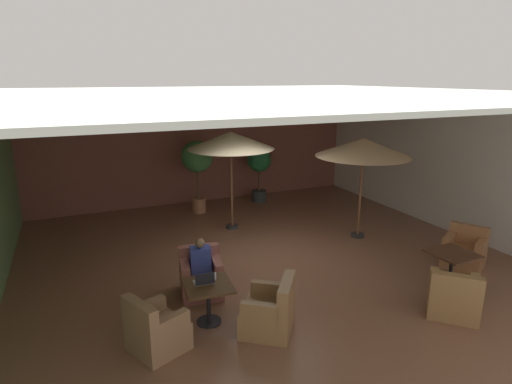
{
  "coord_description": "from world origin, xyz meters",
  "views": [
    {
      "loc": [
        -3.66,
        -7.84,
        3.85
      ],
      "look_at": [
        0.0,
        0.5,
        1.38
      ],
      "focal_mm": 30.02,
      "sensor_mm": 36.0,
      "label": 1
    }
  ],
  "objects_px": {
    "potted_tree_left_corner": "(259,165)",
    "patron_blue_shirt": "(200,258)",
    "cafe_table_front_right": "(452,259)",
    "potted_tree_mid_left": "(197,161)",
    "open_laptop": "(204,281)",
    "armchair_front_right_east": "(454,297)",
    "patio_umbrella_tall_red": "(363,148)",
    "armchair_front_left_north": "(156,331)",
    "armchair_front_right_north": "(464,252)",
    "armchair_front_left_south": "(201,277)",
    "cafe_table_front_left": "(208,293)",
    "armchair_front_left_east": "(270,312)",
    "patio_umbrella_center_beige": "(231,141)",
    "iced_drink_cup": "(214,276)"
  },
  "relations": [
    {
      "from": "potted_tree_left_corner",
      "to": "patron_blue_shirt",
      "type": "xyz_separation_m",
      "value": [
        -3.43,
        -5.1,
        -0.45
      ]
    },
    {
      "from": "cafe_table_front_right",
      "to": "potted_tree_mid_left",
      "type": "relative_size",
      "value": 0.38
    },
    {
      "from": "patron_blue_shirt",
      "to": "open_laptop",
      "type": "relative_size",
      "value": 2.01
    },
    {
      "from": "armchair_front_right_east",
      "to": "open_laptop",
      "type": "relative_size",
      "value": 3.35
    },
    {
      "from": "patio_umbrella_tall_red",
      "to": "potted_tree_left_corner",
      "type": "xyz_separation_m",
      "value": [
        -0.96,
        3.86,
        -1.07
      ]
    },
    {
      "from": "open_laptop",
      "to": "potted_tree_left_corner",
      "type": "bearing_deg",
      "value": 58.78
    },
    {
      "from": "patio_umbrella_tall_red",
      "to": "patron_blue_shirt",
      "type": "height_order",
      "value": "patio_umbrella_tall_red"
    },
    {
      "from": "armchair_front_left_north",
      "to": "patron_blue_shirt",
      "type": "xyz_separation_m",
      "value": [
        1.08,
        1.34,
        0.39
      ]
    },
    {
      "from": "cafe_table_front_right",
      "to": "armchair_front_right_north",
      "type": "height_order",
      "value": "armchair_front_right_north"
    },
    {
      "from": "armchair_front_left_south",
      "to": "cafe_table_front_right",
      "type": "xyz_separation_m",
      "value": [
        4.41,
        -1.61,
        0.22
      ]
    },
    {
      "from": "patio_umbrella_tall_red",
      "to": "potted_tree_mid_left",
      "type": "height_order",
      "value": "patio_umbrella_tall_red"
    },
    {
      "from": "cafe_table_front_left",
      "to": "patio_umbrella_tall_red",
      "type": "bearing_deg",
      "value": 25.68
    },
    {
      "from": "armchair_front_right_north",
      "to": "open_laptop",
      "type": "distance_m",
      "value": 5.6
    },
    {
      "from": "armchair_front_left_south",
      "to": "patron_blue_shirt",
      "type": "relative_size",
      "value": 1.36
    },
    {
      "from": "cafe_table_front_left",
      "to": "armchair_front_left_east",
      "type": "bearing_deg",
      "value": -36.3
    },
    {
      "from": "patio_umbrella_tall_red",
      "to": "patio_umbrella_center_beige",
      "type": "height_order",
      "value": "patio_umbrella_center_beige"
    },
    {
      "from": "potted_tree_left_corner",
      "to": "iced_drink_cup",
      "type": "height_order",
      "value": "potted_tree_left_corner"
    },
    {
      "from": "potted_tree_mid_left",
      "to": "armchair_front_left_south",
      "type": "bearing_deg",
      "value": -105.82
    },
    {
      "from": "cafe_table_front_right",
      "to": "iced_drink_cup",
      "type": "height_order",
      "value": "iced_drink_cup"
    },
    {
      "from": "armchair_front_left_north",
      "to": "iced_drink_cup",
      "type": "xyz_separation_m",
      "value": [
        1.06,
        0.54,
        0.4
      ]
    },
    {
      "from": "armchair_front_right_east",
      "to": "open_laptop",
      "type": "distance_m",
      "value": 4.12
    },
    {
      "from": "patio_umbrella_tall_red",
      "to": "open_laptop",
      "type": "distance_m",
      "value": 5.28
    },
    {
      "from": "patron_blue_shirt",
      "to": "iced_drink_cup",
      "type": "bearing_deg",
      "value": -91.04
    },
    {
      "from": "cafe_table_front_left",
      "to": "patio_umbrella_center_beige",
      "type": "xyz_separation_m",
      "value": [
        1.92,
        4.04,
        1.79
      ]
    },
    {
      "from": "armchair_front_left_south",
      "to": "potted_tree_mid_left",
      "type": "distance_m",
      "value": 5.04
    },
    {
      "from": "cafe_table_front_left",
      "to": "potted_tree_left_corner",
      "type": "xyz_separation_m",
      "value": [
        3.59,
        6.05,
        0.65
      ]
    },
    {
      "from": "cafe_table_front_left",
      "to": "potted_tree_mid_left",
      "type": "bearing_deg",
      "value": 75.26
    },
    {
      "from": "potted_tree_left_corner",
      "to": "armchair_front_left_north",
      "type": "bearing_deg",
      "value": -124.96
    },
    {
      "from": "cafe_table_front_right",
      "to": "patron_blue_shirt",
      "type": "bearing_deg",
      "value": 160.4
    },
    {
      "from": "cafe_table_front_left",
      "to": "armchair_front_right_east",
      "type": "height_order",
      "value": "armchair_front_right_east"
    },
    {
      "from": "armchair_front_left_east",
      "to": "potted_tree_mid_left",
      "type": "relative_size",
      "value": 0.53
    },
    {
      "from": "armchair_front_right_north",
      "to": "patio_umbrella_tall_red",
      "type": "bearing_deg",
      "value": 113.52
    },
    {
      "from": "patio_umbrella_tall_red",
      "to": "patio_umbrella_center_beige",
      "type": "distance_m",
      "value": 3.22
    },
    {
      "from": "armchair_front_left_north",
      "to": "cafe_table_front_right",
      "type": "bearing_deg",
      "value": -2.39
    },
    {
      "from": "patio_umbrella_center_beige",
      "to": "open_laptop",
      "type": "distance_m",
      "value": 4.71
    },
    {
      "from": "armchair_front_right_north",
      "to": "armchair_front_right_east",
      "type": "bearing_deg",
      "value": -143.13
    },
    {
      "from": "patio_umbrella_center_beige",
      "to": "patron_blue_shirt",
      "type": "relative_size",
      "value": 3.89
    },
    {
      "from": "armchair_front_left_east",
      "to": "cafe_table_front_right",
      "type": "xyz_separation_m",
      "value": [
        3.76,
        -0.03,
        0.22
      ]
    },
    {
      "from": "armchair_front_left_south",
      "to": "patio_umbrella_tall_red",
      "type": "bearing_deg",
      "value": 15.34
    },
    {
      "from": "cafe_table_front_left",
      "to": "armchair_front_left_north",
      "type": "xyz_separation_m",
      "value": [
        -0.92,
        -0.4,
        -0.2
      ]
    },
    {
      "from": "cafe_table_front_left",
      "to": "armchair_front_left_north",
      "type": "relative_size",
      "value": 0.87
    },
    {
      "from": "iced_drink_cup",
      "to": "open_laptop",
      "type": "xyz_separation_m",
      "value": [
        -0.19,
        -0.08,
        -0.0
      ]
    },
    {
      "from": "armchair_front_left_south",
      "to": "potted_tree_left_corner",
      "type": "bearing_deg",
      "value": 55.94
    },
    {
      "from": "cafe_table_front_right",
      "to": "patio_umbrella_center_beige",
      "type": "distance_m",
      "value": 5.65
    },
    {
      "from": "potted_tree_left_corner",
      "to": "armchair_front_right_north",
      "type": "bearing_deg",
      "value": -72.34
    },
    {
      "from": "armchair_front_right_east",
      "to": "armchair_front_left_east",
      "type": "bearing_deg",
      "value": 164.73
    },
    {
      "from": "armchair_front_right_north",
      "to": "armchair_front_right_east",
      "type": "xyz_separation_m",
      "value": [
        -1.75,
        -1.32,
        -0.0
      ]
    },
    {
      "from": "patio_umbrella_tall_red",
      "to": "patio_umbrella_center_beige",
      "type": "relative_size",
      "value": 0.97
    },
    {
      "from": "patio_umbrella_tall_red",
      "to": "armchair_front_right_north",
      "type": "bearing_deg",
      "value": -66.48
    },
    {
      "from": "cafe_table_front_right",
      "to": "open_laptop",
      "type": "xyz_separation_m",
      "value": [
        -4.61,
        0.69,
        0.18
      ]
    }
  ]
}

